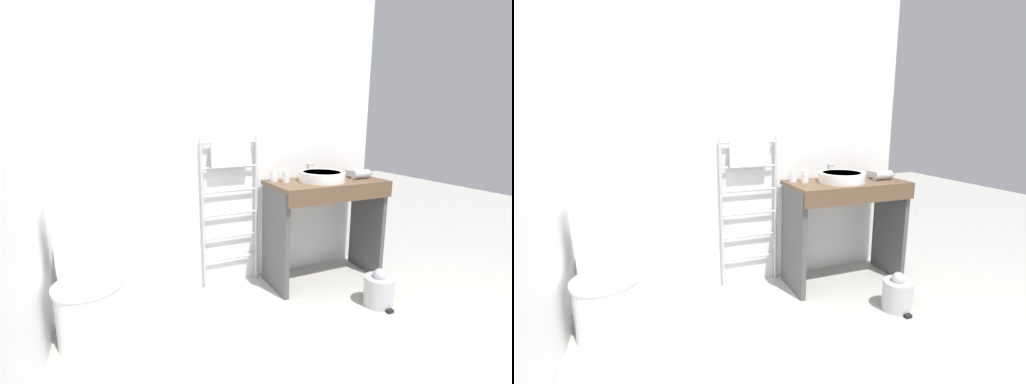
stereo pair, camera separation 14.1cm
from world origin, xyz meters
TOP-DOWN VIEW (x-y plane):
  - wall_back at (0.00, 1.45)m, footprint 2.89×0.12m
  - toilet at (-1.08, 1.03)m, footprint 0.41×0.57m
  - towel_radiator at (0.02, 1.35)m, footprint 0.50×0.06m
  - vanity_counter at (0.80, 1.10)m, footprint 1.00×0.50m
  - sink_basin at (0.74, 1.10)m, footprint 0.39×0.39m
  - faucet at (0.74, 1.31)m, footprint 0.02×0.10m
  - cup_near_wall at (0.37, 1.25)m, footprint 0.06×0.06m
  - cup_near_edge at (0.44, 1.19)m, footprint 0.06×0.06m
  - hair_dryer at (1.14, 1.09)m, footprint 0.22×0.18m
  - trash_bin at (0.93, 0.56)m, footprint 0.22×0.25m

SIDE VIEW (x-z plane):
  - trash_bin at x=0.93m, z-range -0.02..0.27m
  - toilet at x=-1.08m, z-range -0.08..0.71m
  - vanity_counter at x=0.80m, z-range 0.16..1.06m
  - towel_radiator at x=0.02m, z-range 0.26..1.53m
  - hair_dryer at x=1.14m, z-range 0.90..0.98m
  - sink_basin at x=0.74m, z-range 0.90..0.98m
  - cup_near_wall at x=0.37m, z-range 0.90..1.00m
  - cup_near_edge at x=0.44m, z-range 0.90..1.00m
  - faucet at x=0.74m, z-range 0.92..1.05m
  - wall_back at x=0.00m, z-range 0.00..2.63m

